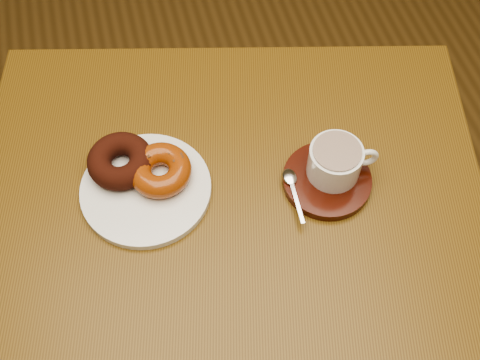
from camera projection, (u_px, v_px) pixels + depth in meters
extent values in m
cube|color=brown|center=(229.00, 193.00, 1.04)|extent=(1.01, 0.85, 0.03)
cylinder|color=#3F1E12|center=(77.00, 180.00, 1.54)|extent=(0.05, 0.05, 0.79)
cylinder|color=#3F1E12|center=(384.00, 177.00, 1.55)|extent=(0.05, 0.05, 0.79)
cylinder|color=white|center=(146.00, 189.00, 1.02)|extent=(0.30, 0.30, 0.01)
torus|color=#34120A|center=(120.00, 161.00, 1.02)|extent=(0.16, 0.16, 0.04)
torus|color=#913E0F|center=(160.00, 170.00, 1.01)|extent=(0.12, 0.12, 0.04)
cube|color=#432916|center=(179.00, 161.00, 1.00)|extent=(0.01, 0.00, 0.00)
cube|color=#432916|center=(174.00, 153.00, 1.01)|extent=(0.01, 0.01, 0.00)
cube|color=#432916|center=(166.00, 149.00, 1.01)|extent=(0.01, 0.01, 0.00)
cube|color=#432916|center=(155.00, 149.00, 1.01)|extent=(0.00, 0.01, 0.00)
cube|color=#432916|center=(146.00, 153.00, 1.01)|extent=(0.01, 0.01, 0.00)
cube|color=#432916|center=(140.00, 160.00, 1.00)|extent=(0.01, 0.01, 0.00)
cube|color=#432916|center=(139.00, 169.00, 0.99)|extent=(0.01, 0.00, 0.00)
cube|color=#432916|center=(143.00, 177.00, 0.98)|extent=(0.01, 0.01, 0.00)
cube|color=#432916|center=(152.00, 181.00, 0.98)|extent=(0.01, 0.01, 0.00)
cube|color=#432916|center=(163.00, 182.00, 0.98)|extent=(0.00, 0.01, 0.00)
cube|color=#432916|center=(172.00, 177.00, 0.98)|extent=(0.01, 0.01, 0.00)
cube|color=#432916|center=(178.00, 169.00, 0.99)|extent=(0.01, 0.01, 0.00)
cylinder|color=#360F07|center=(327.00, 180.00, 1.03)|extent=(0.21, 0.21, 0.02)
cylinder|color=white|center=(335.00, 162.00, 1.00)|extent=(0.09, 0.09, 0.06)
cylinder|color=#4F291B|center=(337.00, 151.00, 0.98)|extent=(0.08, 0.08, 0.00)
torus|color=white|center=(366.00, 158.00, 1.00)|extent=(0.04, 0.02, 0.04)
ellipsoid|color=silver|center=(290.00, 177.00, 1.02)|extent=(0.02, 0.03, 0.01)
cube|color=silver|center=(297.00, 201.00, 0.99)|extent=(0.01, 0.09, 0.00)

